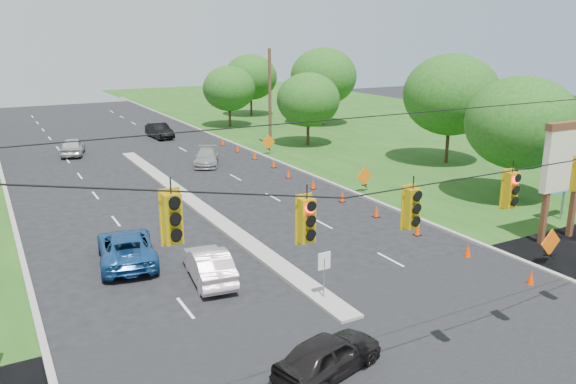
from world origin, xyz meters
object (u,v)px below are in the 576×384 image
white_sedan (209,264)px  blue_pickup (126,247)px  pylon_sign (565,163)px  black_sedan (328,355)px

white_sedan → blue_pickup: 4.50m
blue_pickup → white_sedan: bearing=134.5°
pylon_sign → white_sedan: pylon_sign is taller
black_sedan → blue_pickup: size_ratio=0.73×
pylon_sign → black_sedan: bearing=-165.2°
black_sedan → white_sedan: size_ratio=0.90×
white_sedan → blue_pickup: blue_pickup is taller
pylon_sign → blue_pickup: bearing=159.6°
pylon_sign → black_sedan: 17.74m
black_sedan → blue_pickup: 12.41m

